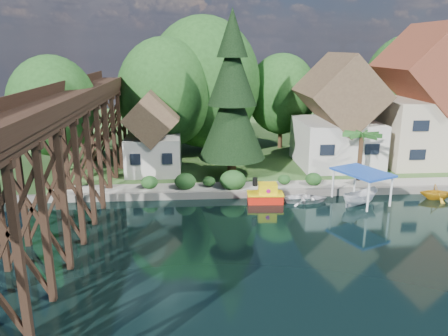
{
  "coord_description": "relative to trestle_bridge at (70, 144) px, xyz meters",
  "views": [
    {
      "loc": [
        -7.31,
        -25.9,
        12.01
      ],
      "look_at": [
        -4.97,
        6.0,
        3.13
      ],
      "focal_mm": 35.0,
      "sensor_mm": 36.0,
      "label": 1
    }
  ],
  "objects": [
    {
      "name": "palm_tree",
      "position": [
        23.36,
        5.18,
        -0.81
      ],
      "size": [
        3.94,
        3.94,
        4.63
      ],
      "color": "#382314",
      "rests_on": "bank"
    },
    {
      "name": "house_left",
      "position": [
        23.0,
        10.83,
        -0.21
      ],
      "size": [
        7.64,
        8.64,
        11.02
      ],
      "color": "beige",
      "rests_on": "bank"
    },
    {
      "name": "ground",
      "position": [
        16.0,
        -5.17,
        -5.35
      ],
      "size": [
        140.0,
        140.0,
        0.0
      ],
      "primitive_type": "plane",
      "color": "black",
      "rests_on": "ground"
    },
    {
      "name": "bg_trees",
      "position": [
        17.0,
        16.08,
        1.94
      ],
      "size": [
        49.9,
        13.3,
        10.57
      ],
      "color": "#382314",
      "rests_on": "bank"
    },
    {
      "name": "house_center",
      "position": [
        32.0,
        11.33,
        1.07
      ],
      "size": [
        8.65,
        9.18,
        13.89
      ],
      "color": "#BCAE93",
      "rests_on": "bank"
    },
    {
      "name": "bank",
      "position": [
        16.0,
        28.83,
        -5.1
      ],
      "size": [
        140.0,
        52.0,
        0.5
      ],
      "primitive_type": "cube",
      "color": "#2C5120",
      "rests_on": "ground"
    },
    {
      "name": "seawall",
      "position": [
        20.0,
        2.83,
        -5.04
      ],
      "size": [
        60.0,
        0.4,
        0.62
      ],
      "primitive_type": "cube",
      "color": "slate",
      "rests_on": "ground"
    },
    {
      "name": "promenade",
      "position": [
        22.0,
        4.13,
        -4.82
      ],
      "size": [
        50.0,
        2.6,
        0.06
      ],
      "primitive_type": "cube",
      "color": "gray",
      "rests_on": "bank"
    },
    {
      "name": "boat_white_a",
      "position": [
        17.68,
        1.46,
        -4.99
      ],
      "size": [
        3.5,
        2.56,
        0.71
      ],
      "primitive_type": "imported",
      "rotation": [
        0.0,
        0.0,
        1.54
      ],
      "color": "silver",
      "rests_on": "ground"
    },
    {
      "name": "conifer",
      "position": [
        12.22,
        7.36,
        2.25
      ],
      "size": [
        5.99,
        5.99,
        14.75
      ],
      "color": "#382314",
      "rests_on": "bank"
    },
    {
      "name": "shrubs",
      "position": [
        11.4,
        4.09,
        -4.12
      ],
      "size": [
        15.76,
        2.47,
        1.7
      ],
      "color": "#163D17",
      "rests_on": "bank"
    },
    {
      "name": "boat_canopy",
      "position": [
        21.76,
        0.48,
        -4.17
      ],
      "size": [
        4.45,
        5.11,
        2.75
      ],
      "color": "white",
      "rests_on": "ground"
    },
    {
      "name": "tugboat",
      "position": [
        14.43,
        1.61,
        -4.73
      ],
      "size": [
        2.96,
        1.75,
        2.08
      ],
      "color": "red",
      "rests_on": "ground"
    },
    {
      "name": "trestle_bridge",
      "position": [
        0.0,
        0.0,
        0.0
      ],
      "size": [
        4.12,
        44.18,
        9.3
      ],
      "color": "black",
      "rests_on": "ground"
    },
    {
      "name": "shed",
      "position": [
        5.0,
        9.33,
        -1.52
      ],
      "size": [
        5.09,
        5.4,
        7.85
      ],
      "color": "beige",
      "rests_on": "bank"
    },
    {
      "name": "boat_yellow",
      "position": [
        28.45,
        1.3,
        -4.66
      ],
      "size": [
        2.91,
        2.6,
        1.38
      ],
      "primitive_type": "imported",
      "rotation": [
        0.0,
        0.0,
        1.43
      ],
      "color": "gold",
      "rests_on": "ground"
    }
  ]
}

